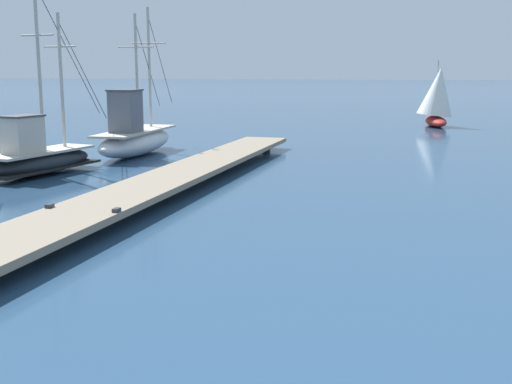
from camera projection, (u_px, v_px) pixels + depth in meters
floating_dock at (165, 180)px, 18.01m from camera, size 3.07×22.24×0.53m
fishing_boat_0 at (135, 137)px, 25.78m from camera, size 1.70×7.18×5.87m
fishing_boat_2 at (38, 156)px, 21.11m from camera, size 2.36×5.88×6.40m
distant_sailboat at (437, 97)px, 38.41m from camera, size 2.54×4.19×3.87m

